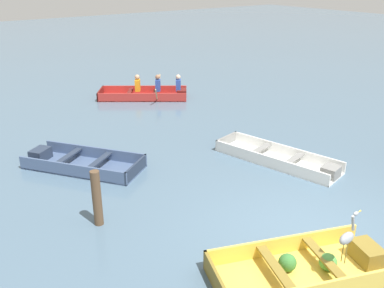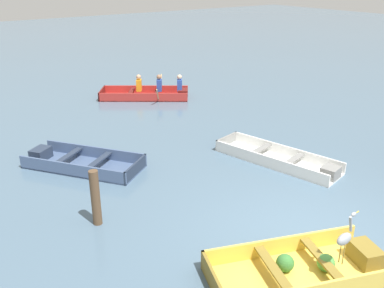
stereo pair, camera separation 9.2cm
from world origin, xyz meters
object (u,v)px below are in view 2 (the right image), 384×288
at_px(mooring_post, 96,198).
at_px(rowboat_red_with_crew, 150,93).
at_px(heron_on_dinghy, 345,237).
at_px(skiff_slate_blue_near_moored, 79,162).
at_px(skiff_white_mid_moored, 281,160).
at_px(dinghy_yellow_foreground, 305,269).

bearing_deg(mooring_post, rowboat_red_with_crew, 52.91).
height_order(heron_on_dinghy, mooring_post, heron_on_dinghy).
distance_m(skiff_slate_blue_near_moored, heron_on_dinghy, 6.65).
bearing_deg(skiff_white_mid_moored, skiff_slate_blue_near_moored, 146.40).
bearing_deg(heron_on_dinghy, mooring_post, 122.66).
relative_size(heron_on_dinghy, mooring_post, 0.75).
bearing_deg(skiff_white_mid_moored, heron_on_dinghy, -124.84).
height_order(rowboat_red_with_crew, mooring_post, mooring_post).
xyz_separation_m(skiff_slate_blue_near_moored, rowboat_red_with_crew, (4.57, 4.31, 0.08)).
bearing_deg(skiff_white_mid_moored, dinghy_yellow_foreground, -131.44).
height_order(dinghy_yellow_foreground, heron_on_dinghy, heron_on_dinghy).
bearing_deg(dinghy_yellow_foreground, heron_on_dinghy, -51.48).
height_order(skiff_slate_blue_near_moored, mooring_post, mooring_post).
bearing_deg(heron_on_dinghy, rowboat_red_with_crew, 74.93).
height_order(skiff_slate_blue_near_moored, heron_on_dinghy, heron_on_dinghy).
distance_m(skiff_white_mid_moored, mooring_post, 4.92).
relative_size(skiff_slate_blue_near_moored, rowboat_red_with_crew, 0.89).
height_order(dinghy_yellow_foreground, skiff_white_mid_moored, dinghy_yellow_foreground).
xyz_separation_m(rowboat_red_with_crew, mooring_post, (-5.27, -6.97, 0.37)).
relative_size(skiff_white_mid_moored, mooring_post, 2.97).
height_order(dinghy_yellow_foreground, skiff_slate_blue_near_moored, dinghy_yellow_foreground).
relative_size(skiff_slate_blue_near_moored, mooring_post, 2.67).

